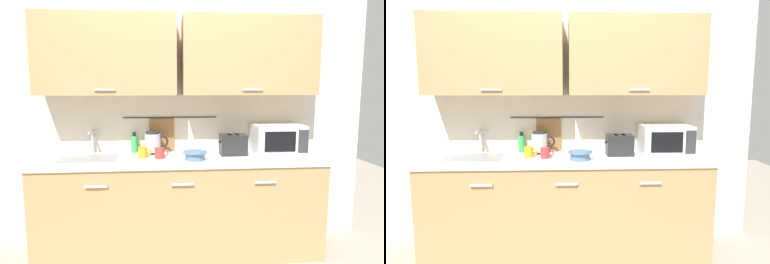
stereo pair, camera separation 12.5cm
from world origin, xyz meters
The scene contains 10 objects.
counter_unit centered at (-0.01, 0.30, 0.46)m, with size 2.53×0.64×0.90m.
back_wall_assembly centered at (0.00, 0.53, 1.52)m, with size 3.70×0.41×2.50m.
sink_faucet centered at (-0.81, 0.53, 1.04)m, with size 0.09×0.17×0.22m.
microwave centered at (0.93, 0.41, 1.04)m, with size 0.46×0.35×0.27m.
electric_kettle centered at (-0.25, 0.48, 1.00)m, with size 0.23×0.16×0.21m.
dish_soap_bottle centered at (-0.43, 0.54, 0.99)m, with size 0.06×0.06×0.20m.
mug_near_sink centered at (-0.18, 0.25, 0.95)m, with size 0.12×0.08×0.09m.
mixing_bowl centered at (0.12, 0.17, 0.94)m, with size 0.21×0.21×0.08m.
toaster centered at (0.49, 0.35, 1.00)m, with size 0.26×0.17×0.19m.
mug_by_kettle centered at (-0.33, 0.30, 0.95)m, with size 0.12×0.08×0.09m.
Camera 1 is at (-0.15, -2.59, 1.52)m, focal length 30.82 mm.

